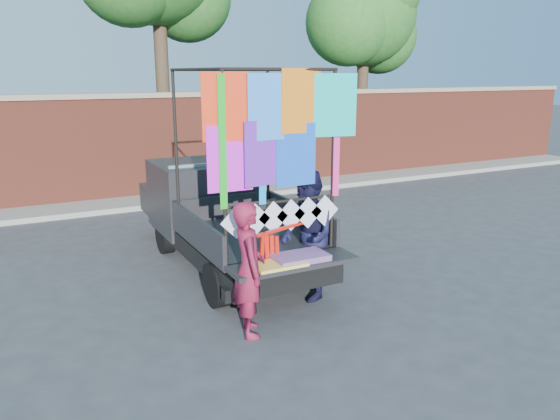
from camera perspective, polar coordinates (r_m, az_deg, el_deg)
name	(u,v)px	position (r m, az deg, el deg)	size (l,w,h in m)	color
ground	(260,296)	(7.87, -2.13, -8.97)	(90.00, 90.00, 0.00)	#38383A
brick_wall	(139,146)	(14.01, -14.49, 6.51)	(30.00, 0.45, 2.61)	brown
curb	(149,201)	(13.56, -13.49, 0.89)	(30.00, 1.20, 0.12)	gray
tree_right	(367,17)	(18.16, 9.05, 19.29)	(4.20, 3.30, 6.62)	#38281C
pickup_truck	(215,212)	(9.34, -6.78, -0.16)	(1.99, 5.01, 3.15)	black
woman	(249,269)	(6.53, -3.26, -6.18)	(0.60, 0.40, 1.65)	maroon
man	(307,235)	(7.54, 2.85, -2.67)	(0.88, 0.69, 1.82)	#151433
streamer_bundle	(274,243)	(6.93, -0.62, -3.50)	(0.81, 0.32, 0.59)	red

